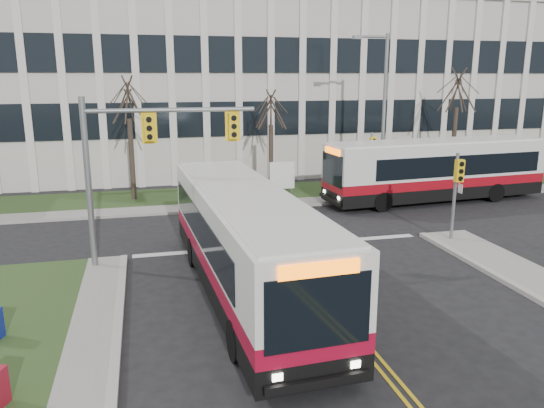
{
  "coord_description": "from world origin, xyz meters",
  "views": [
    {
      "loc": [
        -5.33,
        -12.19,
        6.86
      ],
      "look_at": [
        -0.56,
        7.4,
        2.0
      ],
      "focal_mm": 35.0,
      "sensor_mm": 36.0,
      "label": 1
    }
  ],
  "objects_px": {
    "directory_sign": "(282,176)",
    "bus_main": "(245,245)",
    "streetlight": "(382,106)",
    "bus_cross": "(435,172)"
  },
  "relations": [
    {
      "from": "streetlight",
      "to": "directory_sign",
      "type": "distance_m",
      "value": 6.96
    },
    {
      "from": "streetlight",
      "to": "directory_sign",
      "type": "xyz_separation_m",
      "value": [
        -5.53,
        1.3,
        -4.02
      ]
    },
    {
      "from": "bus_main",
      "to": "bus_cross",
      "type": "relative_size",
      "value": 0.99
    },
    {
      "from": "directory_sign",
      "to": "bus_main",
      "type": "distance_m",
      "value": 14.73
    },
    {
      "from": "streetlight",
      "to": "bus_cross",
      "type": "bearing_deg",
      "value": -42.36
    },
    {
      "from": "streetlight",
      "to": "directory_sign",
      "type": "relative_size",
      "value": 4.6
    },
    {
      "from": "streetlight",
      "to": "directory_sign",
      "type": "bearing_deg",
      "value": 166.77
    },
    {
      "from": "directory_sign",
      "to": "bus_cross",
      "type": "bearing_deg",
      "value": -23.78
    },
    {
      "from": "directory_sign",
      "to": "bus_main",
      "type": "relative_size",
      "value": 0.16
    },
    {
      "from": "directory_sign",
      "to": "bus_cross",
      "type": "distance_m",
      "value": 8.7
    }
  ]
}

